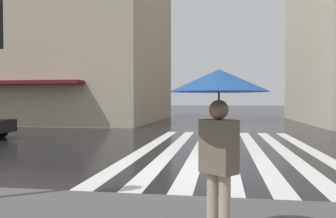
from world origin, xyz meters
The scene contains 4 objects.
ground_plane centered at (0.00, 0.00, 0.00)m, with size 220.00×220.00×0.00m, color black.
zebra_crossing centered at (4.00, -1.09, 0.00)m, with size 13.00×6.50×0.01m.
haussmann_block_mid centered at (20.71, 15.78, 9.99)m, with size 17.64×22.06×20.41m.
pedestrian_approaching_kerb centered at (-5.08, -0.86, 1.83)m, with size 1.11×1.11×2.02m.
Camera 1 is at (-8.92, -0.89, 1.83)m, focal length 36.49 mm.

